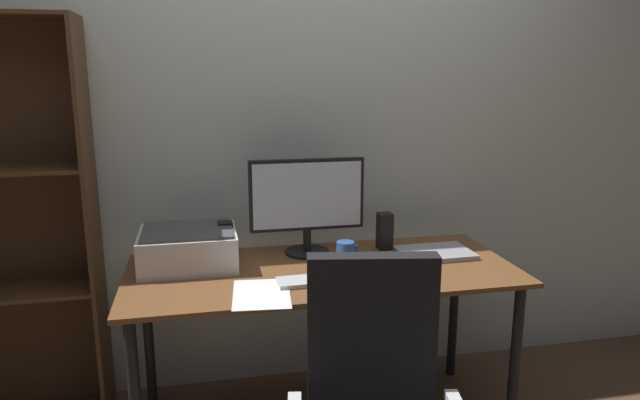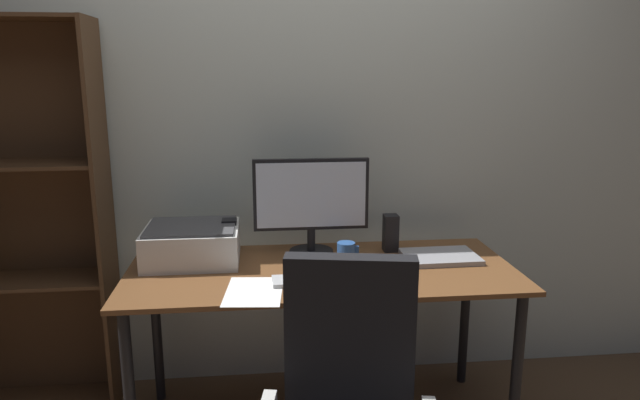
{
  "view_description": "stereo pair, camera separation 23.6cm",
  "coord_description": "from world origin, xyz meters",
  "px_view_note": "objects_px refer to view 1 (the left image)",
  "views": [
    {
      "loc": [
        -0.48,
        -2.22,
        1.56
      ],
      "look_at": [
        -0.0,
        0.03,
        1.03
      ],
      "focal_mm": 32.11,
      "sensor_mm": 36.0,
      "label": 1
    },
    {
      "loc": [
        -0.25,
        -2.26,
        1.56
      ],
      "look_at": [
        -0.0,
        0.03,
        1.03
      ],
      "focal_mm": 32.11,
      "sensor_mm": 36.0,
      "label": 2
    }
  ],
  "objects_px": {
    "keyboard": "(314,280)",
    "mouse": "(362,275)",
    "desk": "(322,287)",
    "laptop": "(435,253)",
    "speaker_right": "(385,231)",
    "printer": "(188,247)",
    "speaker_left": "(226,241)",
    "coffee_mug": "(346,253)",
    "monitor": "(307,200)"
  },
  "relations": [
    {
      "from": "printer",
      "to": "mouse",
      "type": "bearing_deg",
      "value": -24.34
    },
    {
      "from": "desk",
      "to": "monitor",
      "type": "distance_m",
      "value": 0.39
    },
    {
      "from": "keyboard",
      "to": "printer",
      "type": "distance_m",
      "value": 0.58
    },
    {
      "from": "mouse",
      "to": "printer",
      "type": "relative_size",
      "value": 0.24
    },
    {
      "from": "speaker_left",
      "to": "printer",
      "type": "relative_size",
      "value": 0.43
    },
    {
      "from": "desk",
      "to": "laptop",
      "type": "distance_m",
      "value": 0.54
    },
    {
      "from": "mouse",
      "to": "desk",
      "type": "bearing_deg",
      "value": 129.82
    },
    {
      "from": "coffee_mug",
      "to": "speaker_left",
      "type": "relative_size",
      "value": 0.59
    },
    {
      "from": "desk",
      "to": "speaker_left",
      "type": "xyz_separation_m",
      "value": [
        -0.39,
        0.2,
        0.17
      ]
    },
    {
      "from": "monitor",
      "to": "keyboard",
      "type": "xyz_separation_m",
      "value": [
        -0.04,
        -0.37,
        -0.24
      ]
    },
    {
      "from": "monitor",
      "to": "speaker_right",
      "type": "relative_size",
      "value": 3.03
    },
    {
      "from": "coffee_mug",
      "to": "speaker_left",
      "type": "distance_m",
      "value": 0.53
    },
    {
      "from": "desk",
      "to": "coffee_mug",
      "type": "xyz_separation_m",
      "value": [
        0.11,
        0.03,
        0.13
      ]
    },
    {
      "from": "desk",
      "to": "speaker_right",
      "type": "xyz_separation_m",
      "value": [
        0.34,
        0.2,
        0.17
      ]
    },
    {
      "from": "monitor",
      "to": "laptop",
      "type": "distance_m",
      "value": 0.62
    },
    {
      "from": "mouse",
      "to": "speaker_right",
      "type": "height_order",
      "value": "speaker_right"
    },
    {
      "from": "mouse",
      "to": "speaker_right",
      "type": "bearing_deg",
      "value": 59.38
    },
    {
      "from": "desk",
      "to": "printer",
      "type": "xyz_separation_m",
      "value": [
        -0.55,
        0.15,
        0.16
      ]
    },
    {
      "from": "keyboard",
      "to": "laptop",
      "type": "bearing_deg",
      "value": 18.3
    },
    {
      "from": "desk",
      "to": "keyboard",
      "type": "distance_m",
      "value": 0.19
    },
    {
      "from": "desk",
      "to": "monitor",
      "type": "relative_size",
      "value": 3.15
    },
    {
      "from": "speaker_right",
      "to": "desk",
      "type": "bearing_deg",
      "value": -149.23
    },
    {
      "from": "coffee_mug",
      "to": "speaker_right",
      "type": "xyz_separation_m",
      "value": [
        0.23,
        0.17,
        0.04
      ]
    },
    {
      "from": "desk",
      "to": "keyboard",
      "type": "xyz_separation_m",
      "value": [
        -0.07,
        -0.16,
        0.09
      ]
    },
    {
      "from": "monitor",
      "to": "laptop",
      "type": "bearing_deg",
      "value": -14.9
    },
    {
      "from": "coffee_mug",
      "to": "speaker_left",
      "type": "bearing_deg",
      "value": 160.93
    },
    {
      "from": "keyboard",
      "to": "mouse",
      "type": "height_order",
      "value": "mouse"
    },
    {
      "from": "speaker_right",
      "to": "printer",
      "type": "distance_m",
      "value": 0.89
    },
    {
      "from": "coffee_mug",
      "to": "speaker_right",
      "type": "height_order",
      "value": "speaker_right"
    },
    {
      "from": "monitor",
      "to": "desk",
      "type": "bearing_deg",
      "value": -83.32
    },
    {
      "from": "speaker_right",
      "to": "printer",
      "type": "relative_size",
      "value": 0.43
    },
    {
      "from": "mouse",
      "to": "printer",
      "type": "height_order",
      "value": "printer"
    },
    {
      "from": "keyboard",
      "to": "coffee_mug",
      "type": "bearing_deg",
      "value": 45.25
    },
    {
      "from": "desk",
      "to": "mouse",
      "type": "distance_m",
      "value": 0.22
    },
    {
      "from": "printer",
      "to": "monitor",
      "type": "bearing_deg",
      "value": 6.32
    },
    {
      "from": "laptop",
      "to": "speaker_right",
      "type": "xyz_separation_m",
      "value": [
        -0.19,
        0.14,
        0.07
      ]
    },
    {
      "from": "keyboard",
      "to": "coffee_mug",
      "type": "height_order",
      "value": "coffee_mug"
    },
    {
      "from": "keyboard",
      "to": "coffee_mug",
      "type": "xyz_separation_m",
      "value": [
        0.17,
        0.19,
        0.04
      ]
    },
    {
      "from": "monitor",
      "to": "coffee_mug",
      "type": "relative_size",
      "value": 5.16
    },
    {
      "from": "keyboard",
      "to": "monitor",
      "type": "bearing_deg",
      "value": 81.78
    },
    {
      "from": "monitor",
      "to": "speaker_left",
      "type": "height_order",
      "value": "monitor"
    },
    {
      "from": "laptop",
      "to": "monitor",
      "type": "bearing_deg",
      "value": 163.93
    },
    {
      "from": "desk",
      "to": "laptop",
      "type": "bearing_deg",
      "value": 6.66
    },
    {
      "from": "coffee_mug",
      "to": "monitor",
      "type": "bearing_deg",
      "value": 126.47
    },
    {
      "from": "laptop",
      "to": "speaker_right",
      "type": "bearing_deg",
      "value": 142.76
    },
    {
      "from": "desk",
      "to": "printer",
      "type": "height_order",
      "value": "printer"
    },
    {
      "from": "desk",
      "to": "speaker_left",
      "type": "bearing_deg",
      "value": 152.52
    },
    {
      "from": "mouse",
      "to": "speaker_left",
      "type": "distance_m",
      "value": 0.63
    },
    {
      "from": "mouse",
      "to": "coffee_mug",
      "type": "distance_m",
      "value": 0.19
    },
    {
      "from": "monitor",
      "to": "mouse",
      "type": "distance_m",
      "value": 0.46
    }
  ]
}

